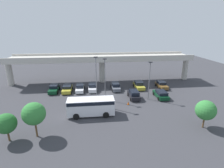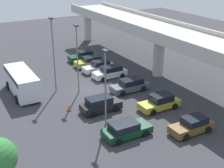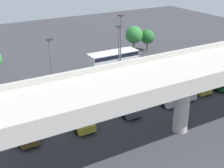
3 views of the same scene
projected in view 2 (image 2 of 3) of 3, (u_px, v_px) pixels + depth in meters
ground_plane at (90, 90)px, 39.10m from camera, size 98.34×98.34×0.00m
highway_overpass at (160, 34)px, 41.58m from camera, size 47.38×6.67×7.28m
parked_car_0 at (84, 56)px, 49.77m from camera, size 2.09×4.74×1.60m
parked_car_1 at (90, 61)px, 47.29m from camera, size 2.19×4.54×1.48m
parked_car_2 at (100, 67)px, 45.09m from camera, size 1.98×4.78×1.58m
parked_car_3 at (110, 72)px, 42.88m from camera, size 2.08×4.75×1.61m
parked_car_4 at (130, 85)px, 38.51m from camera, size 2.03×4.80×1.60m
parked_car_5 at (100, 104)px, 33.49m from camera, size 2.06×4.41×1.67m
parked_car_6 at (160, 102)px, 34.06m from camera, size 2.11×4.67×1.66m
parked_car_7 at (126, 129)px, 28.84m from camera, size 2.22×4.61×1.49m
parked_car_8 at (192, 125)px, 29.49m from camera, size 2.02×4.36×1.54m
shuttle_bus at (22, 81)px, 37.37m from camera, size 7.62×2.81×2.87m
lamp_post_near_aisle at (53, 50)px, 36.87m from camera, size 0.70×0.35×9.10m
lamp_post_mid_lot at (77, 54)px, 36.68m from camera, size 0.70×0.35×8.36m
lamp_post_by_overpass at (105, 82)px, 29.46m from camera, size 0.70×0.35×7.70m
traffic_cone at (69, 108)px, 33.74m from camera, size 0.44×0.44×0.70m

